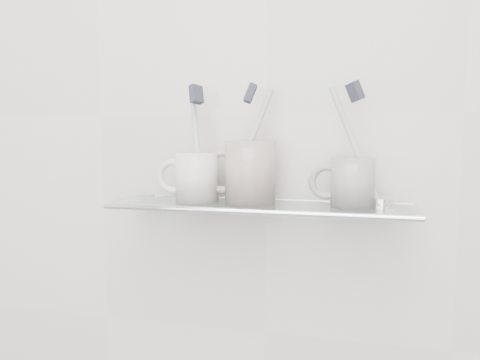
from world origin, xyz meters
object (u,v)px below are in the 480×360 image
(mug_center, at_px, (250,172))
(mug_right, at_px, (353,182))
(shelf_glass, at_px, (259,206))
(mug_left, at_px, (197,177))

(mug_center, xyz_separation_m, mug_right, (0.17, 0.00, -0.01))
(shelf_glass, distance_m, mug_left, 0.12)
(mug_right, bearing_deg, mug_left, -173.37)
(mug_center, height_order, mug_right, mug_center)
(shelf_glass, distance_m, mug_right, 0.16)
(shelf_glass, relative_size, mug_center, 4.83)
(shelf_glass, xyz_separation_m, mug_left, (-0.11, 0.00, 0.05))
(shelf_glass, height_order, mug_center, mug_center)
(mug_left, distance_m, mug_center, 0.09)
(mug_center, relative_size, mug_right, 1.33)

